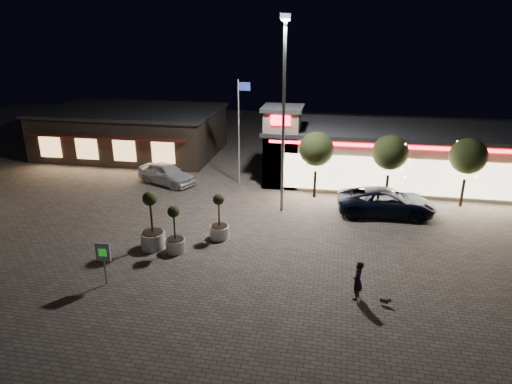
% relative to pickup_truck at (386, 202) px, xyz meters
% --- Properties ---
extents(ground, '(90.00, 90.00, 0.00)m').
position_rel_pickup_truck_xyz_m(ground, '(-8.78, -8.58, -0.87)').
color(ground, slate).
rests_on(ground, ground).
extents(retail_building, '(20.40, 8.40, 6.10)m').
position_rel_pickup_truck_xyz_m(retail_building, '(0.72, 7.24, 1.34)').
color(retail_building, gray).
rests_on(retail_building, ground).
extents(restaurant_building, '(16.40, 11.00, 4.30)m').
position_rel_pickup_truck_xyz_m(restaurant_building, '(-22.78, 11.39, 1.29)').
color(restaurant_building, '#382D23').
rests_on(restaurant_building, ground).
extents(floodlight_pole, '(0.60, 0.40, 12.38)m').
position_rel_pickup_truck_xyz_m(floodlight_pole, '(-6.78, -0.58, 6.15)').
color(floodlight_pole, gray).
rests_on(floodlight_pole, ground).
extents(flagpole, '(0.95, 0.10, 8.00)m').
position_rel_pickup_truck_xyz_m(flagpole, '(-10.69, 4.42, 3.87)').
color(flagpole, white).
rests_on(flagpole, ground).
extents(string_tree_a, '(2.42, 2.42, 4.79)m').
position_rel_pickup_truck_xyz_m(string_tree_a, '(-4.78, 2.42, 2.69)').
color(string_tree_a, '#332319').
rests_on(string_tree_a, ground).
extents(string_tree_b, '(2.42, 2.42, 4.79)m').
position_rel_pickup_truck_xyz_m(string_tree_b, '(0.22, 2.42, 2.69)').
color(string_tree_b, '#332319').
rests_on(string_tree_b, ground).
extents(string_tree_c, '(2.42, 2.42, 4.79)m').
position_rel_pickup_truck_xyz_m(string_tree_c, '(5.22, 2.42, 2.69)').
color(string_tree_c, '#332319').
rests_on(string_tree_c, ground).
extents(pickup_truck, '(6.45, 3.28, 1.75)m').
position_rel_pickup_truck_xyz_m(pickup_truck, '(0.00, 0.00, 0.00)').
color(pickup_truck, black).
rests_on(pickup_truck, ground).
extents(white_sedan, '(5.29, 3.79, 1.67)m').
position_rel_pickup_truck_xyz_m(white_sedan, '(-16.35, 3.25, -0.04)').
color(white_sedan, silver).
rests_on(white_sedan, ground).
extents(pedestrian, '(0.62, 0.77, 1.86)m').
position_rel_pickup_truck_xyz_m(pedestrian, '(-2.07, -10.41, 0.06)').
color(pedestrian, black).
rests_on(pedestrian, ground).
extents(dog, '(0.47, 0.26, 0.25)m').
position_rel_pickup_truck_xyz_m(dog, '(-0.80, -10.72, -0.62)').
color(dog, '#59514C').
rests_on(dog, ground).
extents(planter_left, '(1.35, 1.35, 3.32)m').
position_rel_pickup_truck_xyz_m(planter_left, '(-13.12, -7.27, 0.15)').
color(planter_left, white).
rests_on(planter_left, ground).
extents(planter_mid, '(1.09, 1.09, 2.68)m').
position_rel_pickup_truck_xyz_m(planter_mid, '(-11.73, -7.51, -0.05)').
color(planter_mid, white).
rests_on(planter_mid, ground).
extents(planter_right, '(1.11, 1.11, 2.72)m').
position_rel_pickup_truck_xyz_m(planter_right, '(-9.80, -5.41, -0.03)').
color(planter_right, white).
rests_on(planter_right, ground).
extents(valet_sign, '(0.71, 0.12, 2.15)m').
position_rel_pickup_truck_xyz_m(valet_sign, '(-13.87, -11.30, 0.63)').
color(valet_sign, gray).
rests_on(valet_sign, ground).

